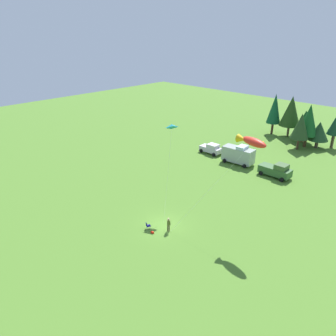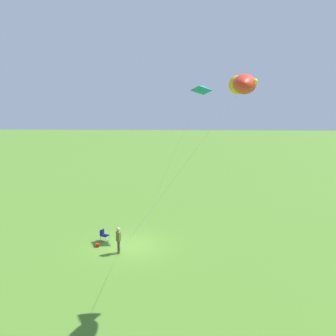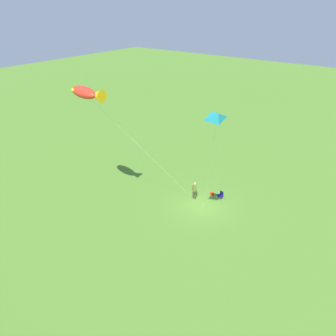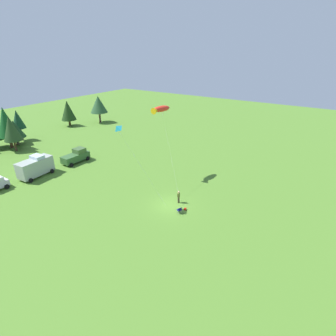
{
  "view_description": "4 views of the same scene",
  "coord_description": "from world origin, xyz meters",
  "px_view_note": "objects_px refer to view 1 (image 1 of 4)",
  "views": [
    {
      "loc": [
        23.62,
        -23.58,
        21.84
      ],
      "look_at": [
        -0.87,
        1.6,
        6.7
      ],
      "focal_mm": 35.0,
      "sensor_mm": 36.0,
      "label": 1
    },
    {
      "loc": [
        25.19,
        3.45,
        10.4
      ],
      "look_at": [
        1.26,
        2.68,
        5.67
      ],
      "focal_mm": 42.0,
      "sensor_mm": 36.0,
      "label": 2
    },
    {
      "loc": [
        -12.62,
        22.09,
        16.96
      ],
      "look_at": [
        1.2,
        3.73,
        5.05
      ],
      "focal_mm": 35.0,
      "sensor_mm": 36.0,
      "label": 3
    },
    {
      "loc": [
        -24.44,
        -15.9,
        18.73
      ],
      "look_at": [
        1.3,
        1.19,
        4.63
      ],
      "focal_mm": 28.0,
      "sensor_mm": 36.0,
      "label": 4
    }
  ],
  "objects_px": {
    "van_motorhome_grey": "(238,154)",
    "truck_green_flatbed": "(276,170)",
    "car_silver_compact": "(211,149)",
    "person_kite_flyer": "(168,224)",
    "kite_large_fish": "(251,141)",
    "folding_chair": "(148,225)",
    "kite_delta_teal": "(171,126)",
    "backpack_on_grass": "(152,232)"
  },
  "relations": [
    {
      "from": "folding_chair",
      "to": "backpack_on_grass",
      "type": "xyz_separation_m",
      "value": [
        1.04,
        -0.22,
        -0.38
      ]
    },
    {
      "from": "kite_delta_teal",
      "to": "truck_green_flatbed",
      "type": "bearing_deg",
      "value": 69.3
    },
    {
      "from": "car_silver_compact",
      "to": "van_motorhome_grey",
      "type": "height_order",
      "value": "van_motorhome_grey"
    },
    {
      "from": "backpack_on_grass",
      "to": "kite_large_fish",
      "type": "relative_size",
      "value": 0.03
    },
    {
      "from": "person_kite_flyer",
      "to": "kite_large_fish",
      "type": "xyz_separation_m",
      "value": [
        5.63,
        6.8,
        9.66
      ]
    },
    {
      "from": "folding_chair",
      "to": "backpack_on_grass",
      "type": "distance_m",
      "value": 1.12
    },
    {
      "from": "van_motorhome_grey",
      "to": "kite_delta_teal",
      "type": "height_order",
      "value": "kite_delta_teal"
    },
    {
      "from": "van_motorhome_grey",
      "to": "truck_green_flatbed",
      "type": "distance_m",
      "value": 7.42
    },
    {
      "from": "folding_chair",
      "to": "van_motorhome_grey",
      "type": "relative_size",
      "value": 0.15
    },
    {
      "from": "kite_large_fish",
      "to": "kite_delta_teal",
      "type": "bearing_deg",
      "value": -173.01
    },
    {
      "from": "car_silver_compact",
      "to": "kite_large_fish",
      "type": "relative_size",
      "value": 0.38
    },
    {
      "from": "car_silver_compact",
      "to": "truck_green_flatbed",
      "type": "height_order",
      "value": "truck_green_flatbed"
    },
    {
      "from": "car_silver_compact",
      "to": "van_motorhome_grey",
      "type": "distance_m",
      "value": 6.41
    },
    {
      "from": "car_silver_compact",
      "to": "van_motorhome_grey",
      "type": "relative_size",
      "value": 0.76
    },
    {
      "from": "kite_delta_teal",
      "to": "backpack_on_grass",
      "type": "bearing_deg",
      "value": -61.83
    },
    {
      "from": "person_kite_flyer",
      "to": "kite_large_fish",
      "type": "bearing_deg",
      "value": -39.59
    },
    {
      "from": "van_motorhome_grey",
      "to": "kite_delta_teal",
      "type": "bearing_deg",
      "value": -91.64
    },
    {
      "from": "van_motorhome_grey",
      "to": "kite_large_fish",
      "type": "height_order",
      "value": "kite_large_fish"
    },
    {
      "from": "person_kite_flyer",
      "to": "car_silver_compact",
      "type": "xyz_separation_m",
      "value": [
        -12.07,
        23.93,
        -0.07
      ]
    },
    {
      "from": "kite_large_fish",
      "to": "kite_delta_teal",
      "type": "distance_m",
      "value": 10.55
    },
    {
      "from": "person_kite_flyer",
      "to": "truck_green_flatbed",
      "type": "distance_m",
      "value": 22.74
    },
    {
      "from": "backpack_on_grass",
      "to": "kite_large_fish",
      "type": "distance_m",
      "value": 15.06
    },
    {
      "from": "folding_chair",
      "to": "kite_delta_teal",
      "type": "xyz_separation_m",
      "value": [
        -2.78,
        6.92,
        10.04
      ]
    },
    {
      "from": "person_kite_flyer",
      "to": "backpack_on_grass",
      "type": "bearing_deg",
      "value": 147.69
    },
    {
      "from": "person_kite_flyer",
      "to": "kite_delta_teal",
      "type": "relative_size",
      "value": 0.16
    },
    {
      "from": "person_kite_flyer",
      "to": "folding_chair",
      "type": "height_order",
      "value": "person_kite_flyer"
    },
    {
      "from": "person_kite_flyer",
      "to": "kite_delta_teal",
      "type": "xyz_separation_m",
      "value": [
        -4.84,
        5.52,
        9.5
      ]
    },
    {
      "from": "person_kite_flyer",
      "to": "kite_large_fish",
      "type": "relative_size",
      "value": 0.16
    },
    {
      "from": "person_kite_flyer",
      "to": "car_silver_compact",
      "type": "distance_m",
      "value": 26.8
    },
    {
      "from": "kite_large_fish",
      "to": "folding_chair",
      "type": "bearing_deg",
      "value": -133.14
    },
    {
      "from": "car_silver_compact",
      "to": "person_kite_flyer",
      "type": "bearing_deg",
      "value": -63.34
    },
    {
      "from": "backpack_on_grass",
      "to": "kite_large_fish",
      "type": "height_order",
      "value": "kite_large_fish"
    },
    {
      "from": "folding_chair",
      "to": "kite_large_fish",
      "type": "xyz_separation_m",
      "value": [
        7.68,
        8.2,
        10.19
      ]
    },
    {
      "from": "person_kite_flyer",
      "to": "backpack_on_grass",
      "type": "xyz_separation_m",
      "value": [
        -1.02,
        -1.61,
        -0.91
      ]
    },
    {
      "from": "backpack_on_grass",
      "to": "car_silver_compact",
      "type": "distance_m",
      "value": 27.84
    },
    {
      "from": "kite_large_fish",
      "to": "van_motorhome_grey",
      "type": "bearing_deg",
      "value": 124.63
    },
    {
      "from": "backpack_on_grass",
      "to": "truck_green_flatbed",
      "type": "height_order",
      "value": "truck_green_flatbed"
    },
    {
      "from": "backpack_on_grass",
      "to": "truck_green_flatbed",
      "type": "bearing_deg",
      "value": 83.74
    },
    {
      "from": "car_silver_compact",
      "to": "kite_delta_teal",
      "type": "xyz_separation_m",
      "value": [
        7.23,
        -18.41,
        9.57
      ]
    },
    {
      "from": "person_kite_flyer",
      "to": "folding_chair",
      "type": "bearing_deg",
      "value": 124.15
    },
    {
      "from": "person_kite_flyer",
      "to": "car_silver_compact",
      "type": "relative_size",
      "value": 0.41
    },
    {
      "from": "person_kite_flyer",
      "to": "folding_chair",
      "type": "distance_m",
      "value": 2.54
    }
  ]
}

